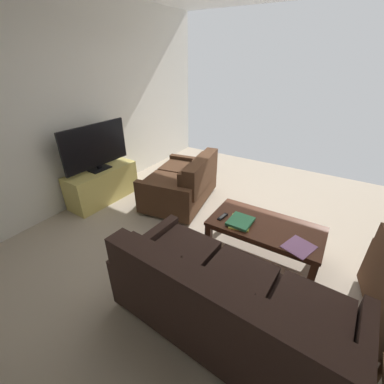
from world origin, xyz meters
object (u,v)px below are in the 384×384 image
Objects in this scene: coffee_table at (265,229)px; flat_tv at (95,147)px; loveseat_near at (183,183)px; book_stack at (240,222)px; sofa_main at (225,303)px; loose_magazine at (299,247)px; tv_remote at (223,217)px; tv_stand at (103,185)px.

flat_tv is at bearing 1.91° from coffee_table.
loveseat_near is at bearing -19.74° from coffee_table.
sofa_main is at bearing 105.83° from book_stack.
coffee_table is at bearing 172.88° from loose_magazine.
flat_tv reaches higher than book_stack.
coffee_table is 1.13× the size of flat_tv.
tv_remote is (0.22, -0.00, -0.01)m from book_stack.
sofa_main is 1.00m from loose_magazine.
loose_magazine is at bearing -111.63° from sofa_main.
tv_stand is at bearing 1.95° from coffee_table.
book_stack is at bearing 151.70° from loveseat_near.
sofa_main reaches higher than loose_magazine.
book_stack is 0.65m from loose_magazine.
coffee_table is 4.30× the size of loose_magazine.
tv_stand is (2.63, -1.03, -0.09)m from sofa_main.
book_stack is (-2.35, 0.04, 0.18)m from tv_stand.
loose_magazine is (-3.00, 0.11, 0.16)m from tv_stand.
loose_magazine is (-0.65, 0.07, -0.02)m from book_stack.
flat_tv is at bearing -106.08° from tv_stand.
loveseat_near is 8.25× the size of tv_remote.
coffee_table is 7.48× the size of tv_remote.
loveseat_near is 1.18m from tv_remote.
flat_tv is at bearing -0.90° from book_stack.
flat_tv is (1.15, 0.61, 0.56)m from loveseat_near.
flat_tv is at bearing -162.76° from loose_magazine.
loose_magazine is at bearing 173.74° from book_stack.
tv_stand reaches higher than coffee_table.
loveseat_near reaches higher than loose_magazine.
tv_remote is 0.87m from loose_magazine.
tv_stand is 2.36m from book_stack.
loose_magazine is (-0.87, 0.07, -0.01)m from tv_remote.
tv_stand is 2.14m from tv_remote.
tv_remote is at bearing 14.28° from coffee_table.
loveseat_near is 1.21× the size of tv_stand.
sofa_main is at bearing 158.59° from tv_stand.
loose_magazine is at bearing 153.58° from coffee_table.
book_stack is at bearing -74.17° from sofa_main.
sofa_main is 1.45× the size of loveseat_near.
tv_remote is (0.50, -1.00, 0.07)m from sofa_main.
flat_tv is (2.61, 0.09, 0.54)m from coffee_table.
coffee_table is at bearing -178.09° from flat_tv.
book_stack is at bearing 179.10° from flat_tv.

